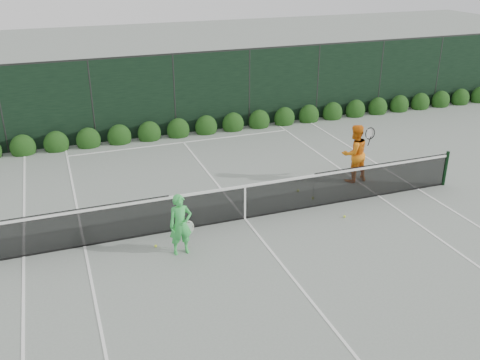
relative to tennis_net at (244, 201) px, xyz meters
name	(u,v)px	position (x,y,z in m)	size (l,w,h in m)	color
ground	(245,219)	(0.02, 0.00, -0.53)	(80.00, 80.00, 0.00)	gray
tennis_net	(244,201)	(0.00, 0.00, 0.00)	(12.90, 0.10, 1.07)	black
player_woman	(181,225)	(-1.96, -1.07, 0.21)	(0.63, 0.37, 1.48)	green
player_man	(354,153)	(4.01, 1.23, 0.36)	(0.96, 0.75, 1.78)	orange
court_lines	(245,219)	(0.02, 0.00, -0.53)	(11.03, 23.83, 0.01)	white
windscreen_fence	(291,211)	(0.02, -2.71, 0.98)	(32.00, 21.07, 3.06)	black
hedge_row	(178,130)	(0.02, 7.15, -0.30)	(31.66, 0.65, 0.94)	#0E350E
tennis_balls	(282,211)	(1.10, 0.01, -0.50)	(5.09, 1.97, 0.07)	#DBF636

